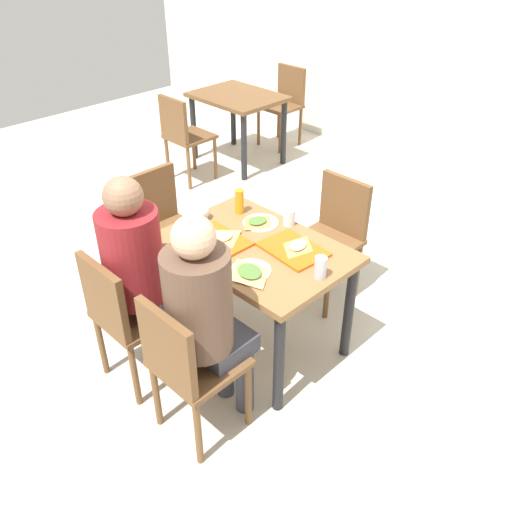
% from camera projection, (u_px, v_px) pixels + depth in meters
% --- Properties ---
extents(ground_plane, '(10.00, 10.00, 0.02)m').
position_uv_depth(ground_plane, '(256.00, 341.00, 3.46)').
color(ground_plane, beige).
extents(main_table, '(1.07, 0.73, 0.72)m').
position_uv_depth(main_table, '(256.00, 261.00, 3.12)').
color(main_table, olive).
rests_on(main_table, ground_plane).
extents(chair_near_left, '(0.40, 0.40, 0.86)m').
position_uv_depth(chair_near_left, '(124.00, 312.00, 2.89)').
color(chair_near_left, brown).
rests_on(chair_near_left, ground_plane).
extents(chair_near_right, '(0.40, 0.40, 0.86)m').
position_uv_depth(chair_near_right, '(186.00, 362.00, 2.58)').
color(chair_near_right, brown).
rests_on(chair_near_right, ground_plane).
extents(chair_far_side, '(0.40, 0.40, 0.86)m').
position_uv_depth(chair_far_side, '(334.00, 230.00, 3.62)').
color(chair_far_side, brown).
rests_on(chair_far_side, ground_plane).
extents(chair_left_end, '(0.40, 0.40, 0.86)m').
position_uv_depth(chair_left_end, '(163.00, 221.00, 3.72)').
color(chair_left_end, brown).
rests_on(chair_left_end, ground_plane).
extents(person_in_red, '(0.32, 0.42, 1.27)m').
position_uv_depth(person_in_red, '(140.00, 265.00, 2.84)').
color(person_in_red, '#383842').
rests_on(person_in_red, ground_plane).
extents(person_in_brown_jacket, '(0.32, 0.42, 1.27)m').
position_uv_depth(person_in_brown_jacket, '(205.00, 310.00, 2.52)').
color(person_in_brown_jacket, '#383842').
rests_on(person_in_brown_jacket, ground_plane).
extents(tray_red_near, '(0.36, 0.27, 0.02)m').
position_uv_depth(tray_red_near, '(218.00, 240.00, 3.09)').
color(tray_red_near, '#D85914').
rests_on(tray_red_near, main_table).
extents(tray_red_far, '(0.38, 0.29, 0.02)m').
position_uv_depth(tray_red_far, '(293.00, 250.00, 3.01)').
color(tray_red_far, '#D85914').
rests_on(tray_red_far, main_table).
extents(paper_plate_center, '(0.22, 0.22, 0.01)m').
position_uv_depth(paper_plate_center, '(261.00, 223.00, 3.27)').
color(paper_plate_center, white).
rests_on(paper_plate_center, main_table).
extents(paper_plate_near_edge, '(0.22, 0.22, 0.01)m').
position_uv_depth(paper_plate_near_edge, '(251.00, 271.00, 2.84)').
color(paper_plate_near_edge, white).
rests_on(paper_plate_near_edge, main_table).
extents(pizza_slice_a, '(0.20, 0.23, 0.02)m').
position_uv_depth(pizza_slice_a, '(220.00, 237.00, 3.09)').
color(pizza_slice_a, '#DBAD60').
rests_on(pizza_slice_a, tray_red_near).
extents(pizza_slice_b, '(0.18, 0.22, 0.02)m').
position_uv_depth(pizza_slice_b, '(298.00, 246.00, 3.01)').
color(pizza_slice_b, tan).
rests_on(pizza_slice_b, tray_red_far).
extents(pizza_slice_c, '(0.16, 0.18, 0.02)m').
position_uv_depth(pizza_slice_c, '(257.00, 221.00, 3.26)').
color(pizza_slice_c, '#C68C47').
rests_on(pizza_slice_c, paper_plate_center).
extents(pizza_slice_d, '(0.27, 0.24, 0.02)m').
position_uv_depth(pizza_slice_d, '(249.00, 272.00, 2.81)').
color(pizza_slice_d, '#DBAD60').
rests_on(pizza_slice_d, paper_plate_near_edge).
extents(plastic_cup_a, '(0.07, 0.07, 0.10)m').
position_uv_depth(plastic_cup_a, '(289.00, 217.00, 3.23)').
color(plastic_cup_a, white).
rests_on(plastic_cup_a, main_table).
extents(plastic_cup_b, '(0.07, 0.07, 0.10)m').
position_uv_depth(plastic_cup_b, '(218.00, 262.00, 2.83)').
color(plastic_cup_b, white).
rests_on(plastic_cup_b, main_table).
extents(soda_can, '(0.07, 0.07, 0.12)m').
position_uv_depth(soda_can, '(320.00, 267.00, 2.77)').
color(soda_can, '#B7BCC6').
rests_on(soda_can, main_table).
extents(condiment_bottle, '(0.06, 0.06, 0.16)m').
position_uv_depth(condiment_bottle, '(239.00, 201.00, 3.34)').
color(condiment_bottle, orange).
rests_on(condiment_bottle, main_table).
extents(foil_bundle, '(0.10, 0.10, 0.10)m').
position_uv_depth(foil_bundle, '(202.00, 212.00, 3.29)').
color(foil_bundle, silver).
rests_on(foil_bundle, main_table).
extents(background_table, '(0.90, 0.70, 0.72)m').
position_uv_depth(background_table, '(238.00, 106.00, 5.53)').
color(background_table, brown).
rests_on(background_table, ground_plane).
extents(background_chair_near, '(0.40, 0.40, 0.86)m').
position_uv_depth(background_chair_near, '(183.00, 133.00, 5.15)').
color(background_chair_near, brown).
rests_on(background_chair_near, ground_plane).
extents(background_chair_far, '(0.40, 0.40, 0.86)m').
position_uv_depth(background_chair_far, '(285.00, 100.00, 6.02)').
color(background_chair_far, brown).
rests_on(background_chair_far, ground_plane).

